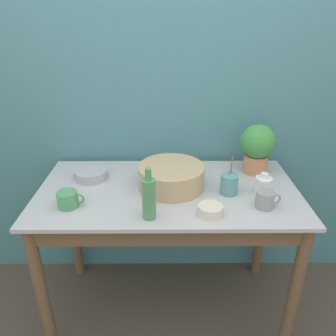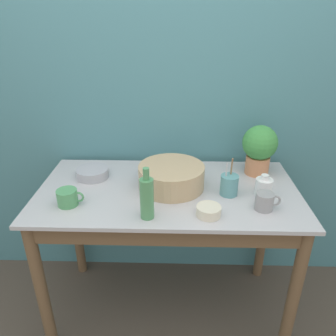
# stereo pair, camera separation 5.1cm
# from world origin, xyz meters

# --- Properties ---
(wall_back) EXTENTS (6.00, 0.05, 2.40)m
(wall_back) POSITION_xyz_m (0.00, 0.75, 1.20)
(wall_back) COLOR teal
(wall_back) RESTS_ON ground_plane
(counter_table) EXTENTS (1.34, 0.70, 0.84)m
(counter_table) POSITION_xyz_m (0.00, 0.32, 0.68)
(counter_table) COLOR brown
(counter_table) RESTS_ON ground_plane
(potted_plant) EXTENTS (0.19, 0.19, 0.28)m
(potted_plant) POSITION_xyz_m (0.50, 0.55, 1.00)
(potted_plant) COLOR tan
(potted_plant) RESTS_ON counter_table
(bowl_wash_large) EXTENTS (0.34, 0.34, 0.12)m
(bowl_wash_large) POSITION_xyz_m (0.02, 0.37, 0.90)
(bowl_wash_large) COLOR tan
(bowl_wash_large) RESTS_ON counter_table
(bottle_tall) EXTENTS (0.06, 0.06, 0.24)m
(bottle_tall) POSITION_xyz_m (-0.08, 0.09, 0.94)
(bottle_tall) COLOR #4C8C59
(bottle_tall) RESTS_ON counter_table
(bottle_short) EXTENTS (0.08, 0.08, 0.11)m
(bottle_short) POSITION_xyz_m (0.48, 0.30, 0.89)
(bottle_short) COLOR white
(bottle_short) RESTS_ON counter_table
(mug_grey) EXTENTS (0.12, 0.08, 0.08)m
(mug_grey) POSITION_xyz_m (0.45, 0.17, 0.88)
(mug_grey) COLOR gray
(mug_grey) RESTS_ON counter_table
(mug_green) EXTENTS (0.13, 0.10, 0.08)m
(mug_green) POSITION_xyz_m (-0.47, 0.18, 0.88)
(mug_green) COLOR #4C935B
(mug_green) RESTS_ON counter_table
(bowl_small_steel) EXTENTS (0.18, 0.18, 0.05)m
(bowl_small_steel) POSITION_xyz_m (-0.42, 0.47, 0.87)
(bowl_small_steel) COLOR #A8A8B2
(bowl_small_steel) RESTS_ON counter_table
(bowl_small_cream) EXTENTS (0.11, 0.11, 0.05)m
(bowl_small_cream) POSITION_xyz_m (0.19, 0.11, 0.86)
(bowl_small_cream) COLOR beige
(bowl_small_cream) RESTS_ON counter_table
(utensil_cup) EXTENTS (0.09, 0.09, 0.19)m
(utensil_cup) POSITION_xyz_m (0.30, 0.30, 0.89)
(utensil_cup) COLOR #569399
(utensil_cup) RESTS_ON counter_table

